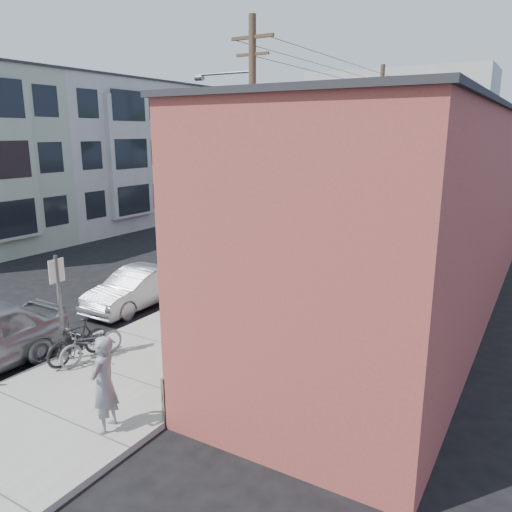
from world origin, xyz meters
The scene contains 26 objects.
ground centered at (0.00, 0.00, 0.00)m, with size 120.00×120.00×0.00m, color black.
sidewalk centered at (4.25, 11.00, 0.07)m, with size 4.50×58.00×0.15m, color #9D9D92.
cafe_building centered at (8.99, 4.99, 3.30)m, with size 6.60×20.20×6.61m.
apartment_row centered at (-11.85, 14.00, 4.50)m, with size 6.30×32.00×9.00m.
end_cap_building centered at (-2.00, 42.00, 6.00)m, with size 18.00×8.00×12.00m, color #B7B7B2.
sign_post centered at (2.35, -4.11, 1.83)m, with size 0.07×0.45×2.80m.
parking_meter_near centered at (2.25, -0.16, 0.98)m, with size 0.14×0.14×1.24m.
parking_meter_far centered at (2.25, 7.64, 0.98)m, with size 0.14×0.14×1.24m.
utility_pole_near centered at (2.39, 5.21, 5.41)m, with size 3.57×0.28×10.00m.
utility_pole_far centered at (2.45, 21.41, 5.34)m, with size 1.80×0.28×10.00m.
tree_bare centered at (2.80, 6.96, 3.13)m, with size 0.24×0.24×5.96m.
tree_leafy_mid centered at (2.80, 16.38, 6.11)m, with size 3.52×3.52×7.75m.
tree_leafy_far centered at (2.80, 24.12, 6.16)m, with size 3.81×3.81×7.93m.
patio_chair_a centered at (6.17, -3.42, 0.59)m, with size 0.50×0.50×0.88m, color #134624, non-canonical shape.
patio_chair_b centered at (6.14, -3.29, 0.59)m, with size 0.50×0.50×0.88m, color #134624, non-canonical shape.
patron_grey centered at (5.67, -5.78, 1.13)m, with size 0.72×0.47×1.97m, color gray.
patron_green centered at (5.55, -2.62, 1.08)m, with size 0.91×0.71×1.86m, color #29662B.
cyclist centered at (4.49, 2.65, 0.97)m, with size 1.05×0.61×1.63m, color maroon.
cyclist_bike centered at (4.49, 2.65, 0.63)m, with size 0.64×1.84×0.97m, color black.
parked_bike_a centered at (2.69, -3.95, 0.70)m, with size 0.51×1.81×1.09m, color black.
parked_bike_b centered at (2.99, -3.75, 0.63)m, with size 0.64×1.82×0.96m, color gray.
car_1 centered at (0.80, 0.21, 0.68)m, with size 1.44×4.12×1.36m, color #B2B2BA.
car_2 centered at (0.62, 8.06, 0.73)m, with size 2.04×5.02×1.46m, color black.
car_3 centered at (0.35, 14.07, 0.69)m, with size 2.30×4.98×1.39m, color #A3A6AB.
car_4 centered at (0.80, 19.02, 0.65)m, with size 1.37×3.92×1.29m, color #97979E.
bus centered at (-2.44, 25.25, 1.69)m, with size 2.84×12.14×3.38m, color silver.
Camera 1 is at (12.74, -11.86, 5.90)m, focal length 35.00 mm.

